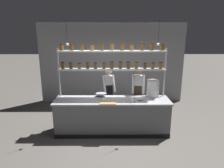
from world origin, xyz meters
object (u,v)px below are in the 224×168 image
object	(u,v)px
prep_bowl_near_left	(101,95)
prep_bowl_center_front	(140,99)
serving_cup_front	(132,101)
container_stack	(153,88)
chef_center	(138,92)
chef_left	(109,91)
cutting_board	(108,103)
spice_shelf_unit	(112,62)

from	to	relation	value
prep_bowl_near_left	prep_bowl_center_front	bearing A→B (deg)	-18.01
prep_bowl_center_front	serving_cup_front	world-z (taller)	serving_cup_front
prep_bowl_near_left	serving_cup_front	bearing A→B (deg)	-31.23
container_stack	prep_bowl_near_left	bearing A→B (deg)	179.59
chef_center	prep_bowl_near_left	xyz separation A→B (m)	(-1.05, -0.28, -0.01)
chef_left	cutting_board	distance (m)	1.09
chef_left	prep_bowl_near_left	bearing A→B (deg)	-128.35
prep_bowl_center_front	cutting_board	bearing A→B (deg)	-164.55
container_stack	prep_bowl_center_front	xyz separation A→B (m)	(-0.39, -0.32, -0.21)
spice_shelf_unit	cutting_board	size ratio (longest dim) A/B	7.28
prep_bowl_near_left	serving_cup_front	size ratio (longest dim) A/B	3.50
cutting_board	prep_bowl_center_front	size ratio (longest dim) A/B	2.37
cutting_board	prep_bowl_near_left	size ratio (longest dim) A/B	1.33
container_stack	prep_bowl_near_left	world-z (taller)	container_stack
serving_cup_front	prep_bowl_center_front	bearing A→B (deg)	36.22
chef_left	serving_cup_front	world-z (taller)	chef_left
serving_cup_front	spice_shelf_unit	bearing A→B (deg)	132.47
chef_center	prep_bowl_near_left	distance (m)	1.09
cutting_board	serving_cup_front	distance (m)	0.62
prep_bowl_near_left	spice_shelf_unit	bearing A→B (deg)	9.63
cutting_board	serving_cup_front	world-z (taller)	serving_cup_front
spice_shelf_unit	cutting_board	bearing A→B (deg)	-100.58
chef_center	cutting_board	bearing A→B (deg)	-128.37
container_stack	cutting_board	xyz separation A→B (m)	(-1.22, -0.56, -0.22)
container_stack	serving_cup_front	size ratio (longest dim) A/B	5.35
prep_bowl_center_front	chef_left	bearing A→B (deg)	133.87
container_stack	prep_bowl_center_front	bearing A→B (deg)	-140.17
spice_shelf_unit	container_stack	distance (m)	1.33
spice_shelf_unit	serving_cup_front	world-z (taller)	spice_shelf_unit
chef_center	serving_cup_front	distance (m)	0.81
serving_cup_front	chef_left	bearing A→B (deg)	120.99
chef_left	chef_center	xyz separation A→B (m)	(0.85, -0.25, 0.05)
container_stack	prep_bowl_center_front	distance (m)	0.55
chef_left	serving_cup_front	size ratio (longest dim) A/B	18.89
chef_center	cutting_board	world-z (taller)	chef_center
cutting_board	serving_cup_front	bearing A→B (deg)	6.63
chef_left	container_stack	xyz separation A→B (m)	(1.22, -0.54, 0.22)
chef_left	container_stack	size ratio (longest dim) A/B	3.53
spice_shelf_unit	chef_center	bearing A→B (deg)	17.29
spice_shelf_unit	serving_cup_front	distance (m)	1.18
chef_left	chef_center	distance (m)	0.89
chef_left	spice_shelf_unit	bearing A→B (deg)	-94.21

